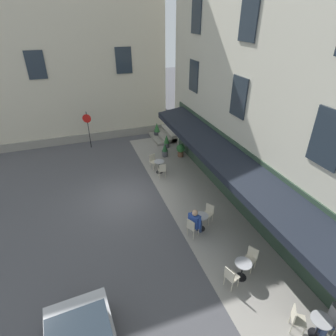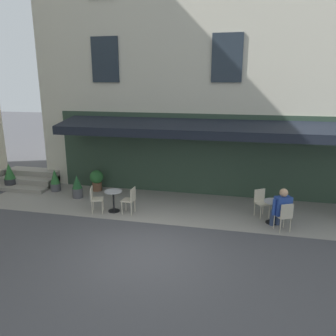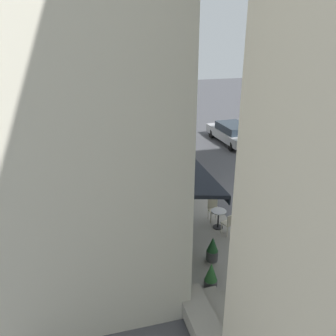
# 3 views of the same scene
# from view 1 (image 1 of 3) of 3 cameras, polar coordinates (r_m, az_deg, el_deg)

# --- Properties ---
(ground_plane) EXTENTS (70.00, 70.00, 0.00)m
(ground_plane) POSITION_cam_1_polar(r_m,az_deg,el_deg) (14.44, -8.88, -6.13)
(ground_plane) COLOR #4C4C51
(sidewalk_cafe_terrace) EXTENTS (20.50, 3.20, 0.01)m
(sidewalk_cafe_terrace) POSITION_cam_1_polar(r_m,az_deg,el_deg) (12.93, 9.41, -11.11)
(sidewalk_cafe_terrace) COLOR gray
(sidewalk_cafe_terrace) RESTS_ON ground_plane
(corner_building_facade) EXTENTS (10.12, 17.00, 15.00)m
(corner_building_facade) POSITION_cam_1_polar(r_m,az_deg,el_deg) (24.71, -26.16, 25.04)
(corner_building_facade) COLOR beige
(corner_building_facade) RESTS_ON ground_plane
(back_alley_steps) EXTENTS (2.40, 1.75, 0.60)m
(back_alley_steps) POSITION_cam_1_polar(r_m,az_deg,el_deg) (20.96, -0.27, 6.89)
(back_alley_steps) COLOR gray
(back_alley_steps) RESTS_ON ground_plane
(cafe_table_near_entrance) EXTENTS (0.60, 0.60, 0.75)m
(cafe_table_near_entrance) POSITION_cam_1_polar(r_m,az_deg,el_deg) (16.21, -1.82, 0.61)
(cafe_table_near_entrance) COLOR black
(cafe_table_near_entrance) RESTS_ON ground_plane
(cafe_chair_cream_facing_street) EXTENTS (0.50, 0.50, 0.91)m
(cafe_chair_cream_facing_street) POSITION_cam_1_polar(r_m,az_deg,el_deg) (16.64, -3.11, 1.61)
(cafe_chair_cream_facing_street) COLOR beige
(cafe_chair_cream_facing_street) RESTS_ON ground_plane
(cafe_chair_cream_near_door) EXTENTS (0.42, 0.42, 0.91)m
(cafe_chair_cream_near_door) POSITION_cam_1_polar(r_m,az_deg,el_deg) (15.65, -1.23, -0.29)
(cafe_chair_cream_near_door) COLOR beige
(cafe_chair_cream_near_door) RESTS_ON ground_plane
(cafe_table_mid_terrace) EXTENTS (0.60, 0.60, 0.75)m
(cafe_table_mid_terrace) POSITION_cam_1_polar(r_m,az_deg,el_deg) (10.14, 28.89, -26.63)
(cafe_table_mid_terrace) COLOR black
(cafe_table_mid_terrace) RESTS_ON ground_plane
(cafe_chair_cream_corner_right) EXTENTS (0.56, 0.56, 0.91)m
(cafe_chair_cream_corner_right) POSITION_cam_1_polar(r_m,az_deg,el_deg) (9.93, 25.08, -26.33)
(cafe_chair_cream_corner_right) COLOR beige
(cafe_chair_cream_corner_right) RESTS_ON ground_plane
(cafe_table_streetside) EXTENTS (0.60, 0.60, 0.75)m
(cafe_table_streetside) POSITION_cam_1_polar(r_m,az_deg,el_deg) (10.65, 15.21, -19.40)
(cafe_table_streetside) COLOR black
(cafe_table_streetside) RESTS_ON ground_plane
(cafe_chair_cream_corner_left) EXTENTS (0.50, 0.50, 0.91)m
(cafe_chair_cream_corner_left) POSITION_cam_1_polar(r_m,az_deg,el_deg) (10.26, 12.88, -21.03)
(cafe_chair_cream_corner_left) COLOR beige
(cafe_chair_cream_corner_left) RESTS_ON ground_plane
(cafe_chair_cream_under_awning) EXTENTS (0.54, 0.54, 0.91)m
(cafe_chair_cream_under_awning) POSITION_cam_1_polar(r_m,az_deg,el_deg) (11.02, 16.88, -17.18)
(cafe_chair_cream_under_awning) COLOR beige
(cafe_chair_cream_under_awning) RESTS_ON ground_plane
(cafe_table_far_end) EXTENTS (0.60, 0.60, 0.75)m
(cafe_table_far_end) POSITION_cam_1_polar(r_m,az_deg,el_deg) (12.22, 6.91, -10.71)
(cafe_table_far_end) COLOR black
(cafe_table_far_end) RESTS_ON ground_plane
(cafe_chair_cream_back_row) EXTENTS (0.54, 0.54, 0.91)m
(cafe_chair_cream_back_row) POSITION_cam_1_polar(r_m,az_deg,el_deg) (11.80, 5.01, -11.99)
(cafe_chair_cream_back_row) COLOR beige
(cafe_chair_cream_back_row) RESTS_ON ground_plane
(cafe_chair_cream_by_window) EXTENTS (0.55, 0.55, 0.91)m
(cafe_chair_cream_by_window) POSITION_cam_1_polar(r_m,az_deg,el_deg) (12.62, 8.43, -9.00)
(cafe_chair_cream_by_window) COLOR beige
(cafe_chair_cream_by_window) RESTS_ON ground_plane
(seated_patron_in_grey) EXTENTS (0.66, 0.62, 1.32)m
(seated_patron_in_grey) POSITION_cam_1_polar(r_m,az_deg,el_deg) (10.18, 31.37, -25.22)
(seated_patron_in_grey) COLOR navy
(seated_patron_in_grey) RESTS_ON ground_plane
(seated_companion_in_blue) EXTENTS (0.62, 0.64, 1.31)m
(seated_companion_in_blue) POSITION_cam_1_polar(r_m,az_deg,el_deg) (11.82, 5.72, -10.91)
(seated_companion_in_blue) COLOR navy
(seated_companion_in_blue) RESTS_ON ground_plane
(no_parking_sign) EXTENTS (0.23, 0.55, 2.60)m
(no_parking_sign) POSITION_cam_1_polar(r_m,az_deg,el_deg) (19.59, -16.34, 8.88)
(no_parking_sign) COLOR black
(no_parking_sign) RESTS_ON ground_plane
(potted_plant_mid_terrace) EXTENTS (0.55, 0.55, 0.86)m
(potted_plant_mid_terrace) POSITION_cam_1_polar(r_m,az_deg,el_deg) (18.08, 2.64, 3.83)
(potted_plant_mid_terrace) COLOR brown
(potted_plant_mid_terrace) RESTS_ON ground_plane
(potted_plant_by_steps) EXTENTS (0.40, 0.40, 0.91)m
(potted_plant_by_steps) POSITION_cam_1_polar(r_m,az_deg,el_deg) (18.11, -0.64, 3.74)
(potted_plant_by_steps) COLOR #4C4C51
(potted_plant_by_steps) RESTS_ON ground_plane
(potted_plant_under_sign) EXTENTS (0.47, 0.47, 1.07)m
(potted_plant_under_sign) POSITION_cam_1_polar(r_m,az_deg,el_deg) (21.17, -2.32, 7.91)
(potted_plant_under_sign) COLOR #2D2D33
(potted_plant_under_sign) RESTS_ON ground_plane
(potted_plant_entrance_right) EXTENTS (0.41, 0.41, 0.92)m
(potted_plant_entrance_right) POSITION_cam_1_polar(r_m,az_deg,el_deg) (19.38, -0.31, 5.58)
(potted_plant_entrance_right) COLOR #4C4C51
(potted_plant_entrance_right) RESTS_ON ground_plane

